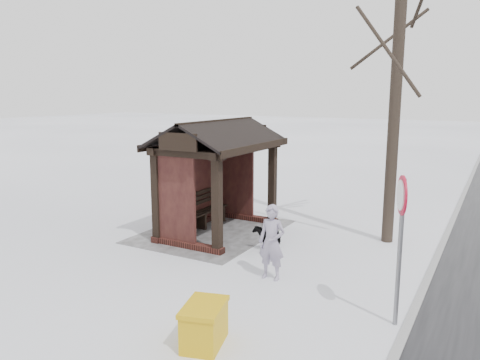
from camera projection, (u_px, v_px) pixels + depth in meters
name	position (u px, v px, depth m)	size (l,w,h in m)	color
ground	(219.00, 232.00, 12.86)	(120.00, 120.00, 0.00)	white
kerb	(432.00, 268.00, 10.20)	(120.00, 0.15, 0.06)	gray
trampled_patch	(213.00, 231.00, 12.95)	(4.20, 3.20, 0.02)	#929398
bus_shelter	(213.00, 154.00, 12.54)	(3.60, 2.40, 3.09)	#3C1B15
pedestrian	(272.00, 242.00, 9.53)	(0.57, 0.37, 1.56)	#948AA2
dog	(268.00, 236.00, 11.52)	(0.33, 0.73, 0.62)	black
grit_bin	(204.00, 324.00, 7.07)	(0.97, 0.79, 0.65)	#CC9D0C
road_sign	(401.00, 220.00, 7.44)	(0.60, 0.27, 2.51)	slate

